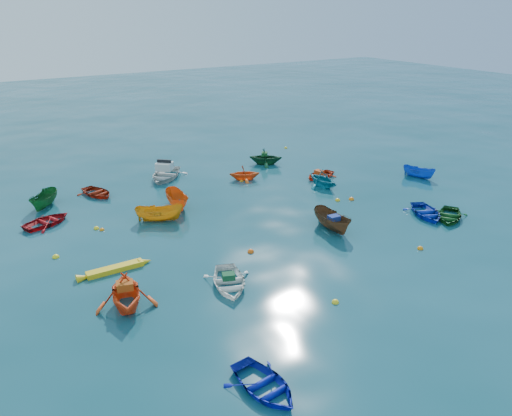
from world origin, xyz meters
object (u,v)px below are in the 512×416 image
dinghy_blue_sw (264,390)px  dinghy_blue_se (426,216)px  kayak_yellow (115,271)px  dinghy_white_near (229,286)px  motorboat_white (165,178)px

dinghy_blue_sw → dinghy_blue_se: (17.56, 7.87, 0.00)m
kayak_yellow → dinghy_white_near: bearing=-135.5°
dinghy_blue_sw → kayak_yellow: bearing=93.4°
motorboat_white → dinghy_white_near: bearing=-59.8°
dinghy_blue_sw → motorboat_white: bearing=69.7°
dinghy_blue_se → kayak_yellow: size_ratio=0.90×
dinghy_blue_sw → motorboat_white: size_ratio=0.76×
motorboat_white → dinghy_blue_sw: bearing=-61.8°
dinghy_blue_se → motorboat_white: 19.83m
dinghy_blue_sw → kayak_yellow: size_ratio=0.85×
dinghy_blue_sw → kayak_yellow: dinghy_blue_sw is taller
dinghy_blue_se → motorboat_white: motorboat_white is taller
dinghy_blue_sw → dinghy_blue_se: bearing=17.8°
kayak_yellow → motorboat_white: bearing=-31.9°
dinghy_white_near → dinghy_blue_se: dinghy_white_near is taller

